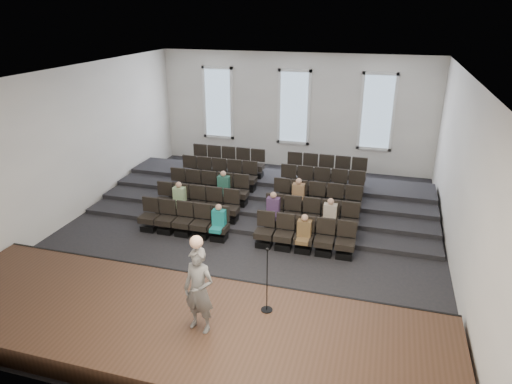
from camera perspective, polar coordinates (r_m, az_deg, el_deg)
ground at (r=14.60m, az=-1.12°, el=-5.28°), size 14.00×14.00×0.00m
ceiling at (r=13.08m, az=-1.28°, el=14.60°), size 12.00×14.00×0.02m
wall_back at (r=20.23m, az=4.79°, el=9.98°), size 12.00×0.04×5.00m
wall_front at (r=7.84m, az=-16.87°, el=-11.48°), size 12.00×0.04×5.00m
wall_left at (r=16.40m, az=-21.83°, el=5.60°), size 0.04×14.00×5.00m
wall_right at (r=13.25m, az=24.53°, el=1.50°), size 0.04×14.00×5.00m
stage at (r=10.47m, az=-9.72°, el=-16.37°), size 11.80×3.60×0.50m
stage_lip at (r=11.77m, az=-6.00°, el=-11.34°), size 11.80×0.06×0.52m
risers at (r=17.30m, az=1.97°, el=-0.07°), size 11.80×4.80×0.60m
seating_rows at (r=15.66m, az=0.53°, el=-0.58°), size 6.80×4.70×1.67m
windows at (r=20.12m, az=4.77°, el=10.49°), size 8.44×0.10×3.24m
audience at (r=14.57m, az=0.42°, el=-1.74°), size 5.45×2.64×1.10m
speaker at (r=9.44m, az=-7.14°, el=-12.09°), size 0.75×0.57×1.87m
mic_stand at (r=10.14m, az=1.37°, el=-12.43°), size 0.26×0.26×1.56m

